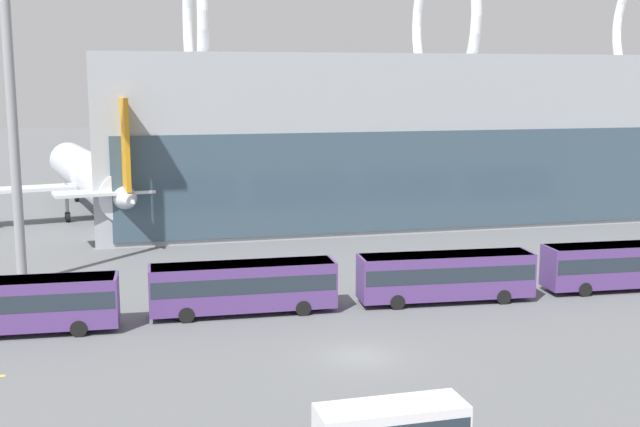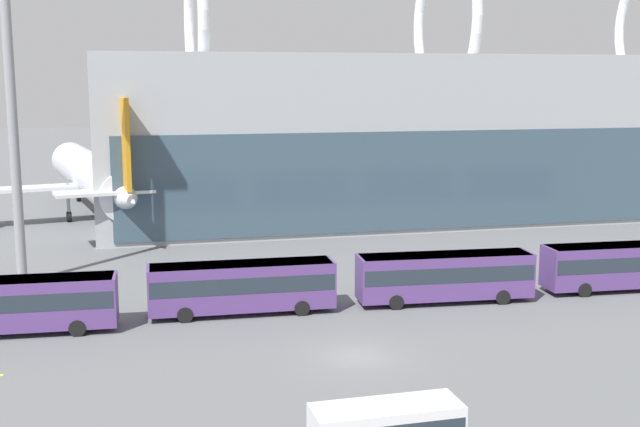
# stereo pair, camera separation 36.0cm
# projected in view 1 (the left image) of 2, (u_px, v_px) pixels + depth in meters

# --- Properties ---
(ground_plane) EXTENTS (440.00, 440.00, 0.00)m
(ground_plane) POSITION_uv_depth(u_px,v_px,m) (360.00, 356.00, 43.88)
(ground_plane) COLOR slate
(airliner_at_gate_far) EXTENTS (43.86, 42.16, 13.39)m
(airliner_at_gate_far) POSITION_uv_depth(u_px,v_px,m) (94.00, 177.00, 85.87)
(airliner_at_gate_far) COLOR silver
(airliner_at_gate_far) RESTS_ON ground_plane
(airliner_parked_remote) EXTENTS (32.41, 35.19, 13.40)m
(airliner_parked_remote) POSITION_uv_depth(u_px,v_px,m) (529.00, 159.00, 102.29)
(airliner_parked_remote) COLOR silver
(airliner_parked_remote) RESTS_ON ground_plane
(shuttle_bus_0) EXTENTS (12.04, 3.20, 3.34)m
(shuttle_bus_0) POSITION_uv_depth(u_px,v_px,m) (15.00, 302.00, 47.34)
(shuttle_bus_0) COLOR #56387A
(shuttle_bus_0) RESTS_ON ground_plane
(shuttle_bus_1) EXTENTS (12.01, 3.00, 3.34)m
(shuttle_bus_1) POSITION_uv_depth(u_px,v_px,m) (243.00, 284.00, 51.46)
(shuttle_bus_1) COLOR #56387A
(shuttle_bus_1) RESTS_ON ground_plane
(shuttle_bus_2) EXTENTS (12.08, 3.40, 3.34)m
(shuttle_bus_2) POSITION_uv_depth(u_px,v_px,m) (446.00, 274.00, 54.22)
(shuttle_bus_2) COLOR #56387A
(shuttle_bus_2) RESTS_ON ground_plane
(shuttle_bus_3) EXTENTS (12.04, 3.20, 3.34)m
(shuttle_bus_3) POSITION_uv_depth(u_px,v_px,m) (625.00, 263.00, 57.43)
(shuttle_bus_3) COLOR #56387A
(shuttle_bus_3) RESTS_ON ground_plane
(floodlight_mast) EXTENTS (2.59, 2.59, 27.17)m
(floodlight_mast) POSITION_uv_depth(u_px,v_px,m) (8.00, 58.00, 56.86)
(floodlight_mast) COLOR gray
(floodlight_mast) RESTS_ON ground_plane
(lane_stripe_2) EXTENTS (7.26, 1.03, 0.01)m
(lane_stripe_2) POSITION_uv_depth(u_px,v_px,m) (382.00, 424.00, 35.26)
(lane_stripe_2) COLOR yellow
(lane_stripe_2) RESTS_ON ground_plane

